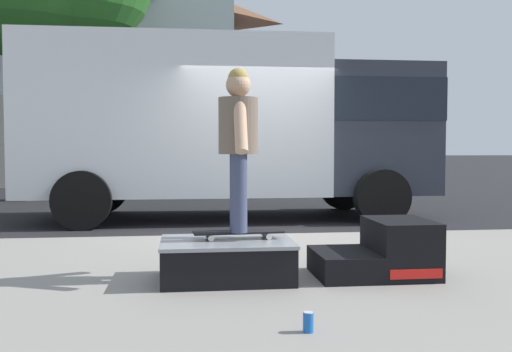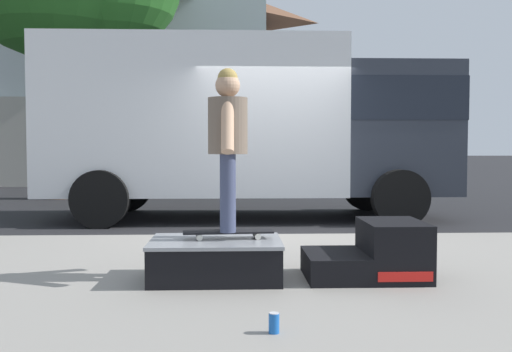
{
  "view_description": "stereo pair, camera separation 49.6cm",
  "coord_description": "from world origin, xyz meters",
  "px_view_note": "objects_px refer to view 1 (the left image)",
  "views": [
    {
      "loc": [
        -1.18,
        -8.04,
        1.26
      ],
      "look_at": [
        -0.44,
        -1.91,
        0.95
      ],
      "focal_mm": 41.12,
      "sensor_mm": 36.0,
      "label": 1
    },
    {
      "loc": [
        -0.68,
        -8.08,
        1.26
      ],
      "look_at": [
        -0.44,
        -1.91,
        0.95
      ],
      "focal_mm": 41.12,
      "sensor_mm": 36.0,
      "label": 2
    }
  ],
  "objects_px": {
    "kicker_ramp": "(383,252)",
    "soda_can": "(308,322)",
    "skate_box": "(227,258)",
    "skateboard": "(238,232)",
    "skater_kid": "(238,136)",
    "box_truck": "(232,121)"
  },
  "relations": [
    {
      "from": "skateboard",
      "to": "skater_kid",
      "type": "distance_m",
      "value": 0.84
    },
    {
      "from": "soda_can",
      "to": "box_truck",
      "type": "bearing_deg",
      "value": 89.45
    },
    {
      "from": "kicker_ramp",
      "to": "skater_kid",
      "type": "height_order",
      "value": "skater_kid"
    },
    {
      "from": "soda_can",
      "to": "skateboard",
      "type": "bearing_deg",
      "value": 100.83
    },
    {
      "from": "skate_box",
      "to": "soda_can",
      "type": "distance_m",
      "value": 1.54
    },
    {
      "from": "skate_box",
      "to": "soda_can",
      "type": "xyz_separation_m",
      "value": [
        0.4,
        -1.48,
        -0.12
      ]
    },
    {
      "from": "skateboard",
      "to": "soda_can",
      "type": "height_order",
      "value": "skateboard"
    },
    {
      "from": "skater_kid",
      "to": "box_truck",
      "type": "bearing_deg",
      "value": 86.08
    },
    {
      "from": "skateboard",
      "to": "kicker_ramp",
      "type": "bearing_deg",
      "value": -2.29
    },
    {
      "from": "skate_box",
      "to": "skater_kid",
      "type": "relative_size",
      "value": 0.8
    },
    {
      "from": "skate_box",
      "to": "skater_kid",
      "type": "xyz_separation_m",
      "value": [
        0.11,
        0.05,
        1.05
      ]
    },
    {
      "from": "skate_box",
      "to": "soda_can",
      "type": "height_order",
      "value": "skate_box"
    },
    {
      "from": "skate_box",
      "to": "skateboard",
      "type": "xyz_separation_m",
      "value": [
        0.11,
        0.05,
        0.21
      ]
    },
    {
      "from": "skateboard",
      "to": "box_truck",
      "type": "xyz_separation_m",
      "value": [
        0.36,
        5.22,
        1.18
      ]
    },
    {
      "from": "skateboard",
      "to": "skate_box",
      "type": "bearing_deg",
      "value": -154.44
    },
    {
      "from": "skateboard",
      "to": "skater_kid",
      "type": "height_order",
      "value": "skater_kid"
    },
    {
      "from": "kicker_ramp",
      "to": "soda_can",
      "type": "xyz_separation_m",
      "value": [
        -0.99,
        -1.48,
        -0.14
      ]
    },
    {
      "from": "kicker_ramp",
      "to": "box_truck",
      "type": "xyz_separation_m",
      "value": [
        -0.92,
        5.27,
        1.38
      ]
    },
    {
      "from": "kicker_ramp",
      "to": "soda_can",
      "type": "relative_size",
      "value": 8.13
    },
    {
      "from": "kicker_ramp",
      "to": "skateboard",
      "type": "bearing_deg",
      "value": 177.71
    },
    {
      "from": "box_truck",
      "to": "kicker_ramp",
      "type": "bearing_deg",
      "value": -80.1
    },
    {
      "from": "skateboard",
      "to": "soda_can",
      "type": "xyz_separation_m",
      "value": [
        0.29,
        -1.53,
        -0.34
      ]
    }
  ]
}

